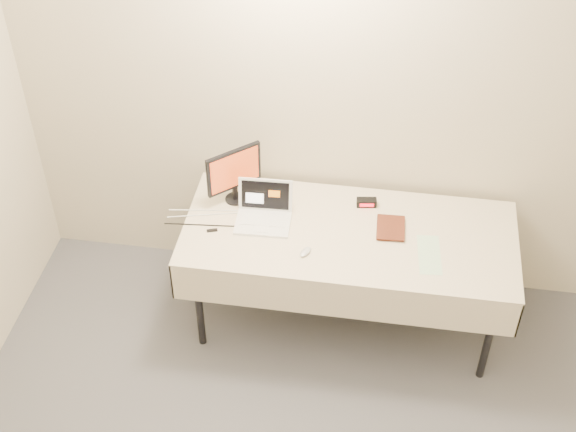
# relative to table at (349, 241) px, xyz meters

# --- Properties ---
(back_wall) EXTENTS (4.00, 0.10, 2.70)m
(back_wall) POSITION_rel_table_xyz_m (0.00, 0.45, 0.67)
(back_wall) COLOR beige
(back_wall) RESTS_ON ground
(table) EXTENTS (1.86, 0.81, 0.74)m
(table) POSITION_rel_table_xyz_m (0.00, 0.00, 0.00)
(table) COLOR black
(table) RESTS_ON ground
(laptop) EXTENTS (0.32, 0.27, 0.21)m
(laptop) POSITION_rel_table_xyz_m (-0.49, 0.04, 0.11)
(laptop) COLOR white
(laptop) RESTS_ON table
(monitor) EXTENTS (0.27, 0.24, 0.35)m
(monitor) POSITION_rel_table_xyz_m (-0.69, 0.18, 0.27)
(monitor) COLOR black
(monitor) RESTS_ON table
(book) EXTENTS (0.16, 0.03, 0.21)m
(book) POSITION_rel_table_xyz_m (0.15, 0.05, 0.17)
(book) COLOR maroon
(book) RESTS_ON table
(alarm_clock) EXTENTS (0.12, 0.06, 0.05)m
(alarm_clock) POSITION_rel_table_xyz_m (0.07, 0.24, 0.09)
(alarm_clock) COLOR black
(alarm_clock) RESTS_ON table
(clicker) EXTENTS (0.08, 0.10, 0.02)m
(clicker) POSITION_rel_table_xyz_m (-0.22, -0.20, 0.07)
(clicker) COLOR #B5B5B7
(clicker) RESTS_ON table
(paper_form) EXTENTS (0.15, 0.32, 0.00)m
(paper_form) POSITION_rel_table_xyz_m (0.44, -0.11, 0.06)
(paper_form) COLOR #B1DBAE
(paper_form) RESTS_ON table
(usb_dongle) EXTENTS (0.06, 0.04, 0.01)m
(usb_dongle) POSITION_rel_table_xyz_m (-0.76, -0.10, 0.07)
(usb_dongle) COLOR black
(usb_dongle) RESTS_ON table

